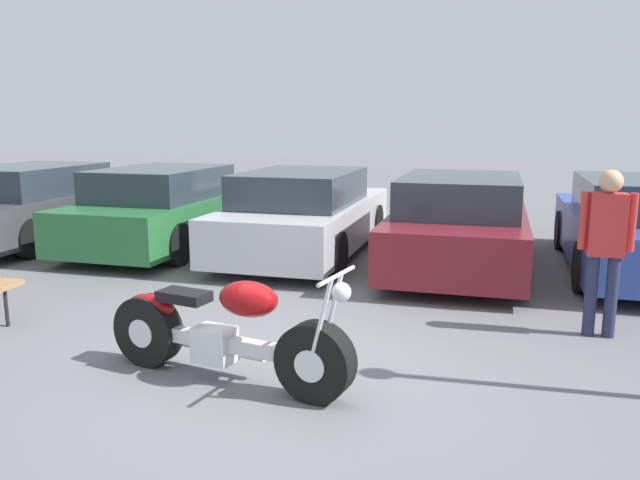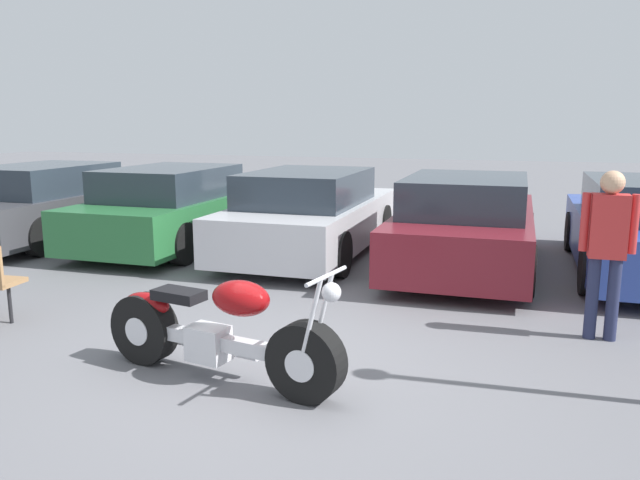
% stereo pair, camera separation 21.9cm
% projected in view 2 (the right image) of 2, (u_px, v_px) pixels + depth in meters
% --- Properties ---
extents(ground_plane, '(60.00, 60.00, 0.00)m').
position_uv_depth(ground_plane, '(274.00, 369.00, 5.52)').
color(ground_plane, slate).
extents(motorcycle, '(2.31, 0.84, 1.04)m').
position_uv_depth(motorcycle, '(217.00, 332.00, 5.23)').
color(motorcycle, black).
rests_on(motorcycle, ground_plane).
extents(parked_car_dark_grey, '(1.94, 4.54, 1.37)m').
position_uv_depth(parked_car_dark_grey, '(53.00, 203.00, 11.44)').
color(parked_car_dark_grey, '#3D3D42').
rests_on(parked_car_dark_grey, ground_plane).
extents(parked_car_green, '(1.94, 4.54, 1.37)m').
position_uv_depth(parked_car_green, '(177.00, 208.00, 10.86)').
color(parked_car_green, '#286B38').
rests_on(parked_car_green, ground_plane).
extents(parked_car_silver, '(1.94, 4.54, 1.37)m').
position_uv_depth(parked_car_silver, '(311.00, 214.00, 10.12)').
color(parked_car_silver, '#BCBCC1').
rests_on(parked_car_silver, ground_plane).
extents(parked_car_maroon, '(1.94, 4.54, 1.37)m').
position_uv_depth(parked_car_maroon, '(466.00, 224.00, 9.17)').
color(parked_car_maroon, maroon).
rests_on(parked_car_maroon, ground_plane).
extents(person_standing, '(0.52, 0.23, 1.69)m').
position_uv_depth(person_standing, '(608.00, 241.00, 6.08)').
color(person_standing, '#232847').
rests_on(person_standing, ground_plane).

